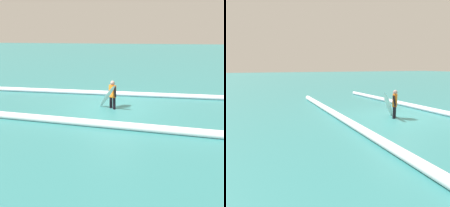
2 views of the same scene
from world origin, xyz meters
TOP-DOWN VIEW (x-y plane):
  - ground_plane at (0.00, 0.00)m, footprint 170.12×170.12m
  - surfer at (-0.04, 0.17)m, footprint 0.40×0.51m
  - surfboard at (0.18, 0.40)m, footprint 1.13×1.29m
  - wave_crest_foreground at (-0.16, -2.54)m, footprint 18.28×0.76m
  - wave_crest_midground at (-1.40, 2.90)m, footprint 17.88×1.24m

SIDE VIEW (x-z plane):
  - ground_plane at x=0.00m, z-range 0.00..0.00m
  - wave_crest_foreground at x=-0.16m, z-range 0.00..0.26m
  - wave_crest_midground at x=-1.40m, z-range 0.00..0.30m
  - surfboard at x=0.18m, z-range -0.01..1.32m
  - surfer at x=-0.04m, z-range 0.07..1.46m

